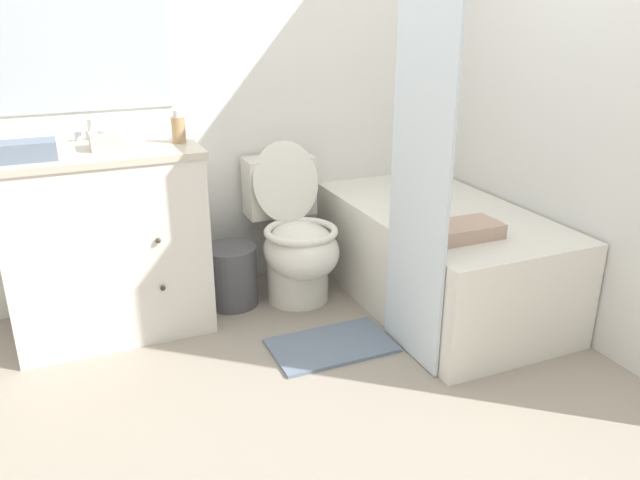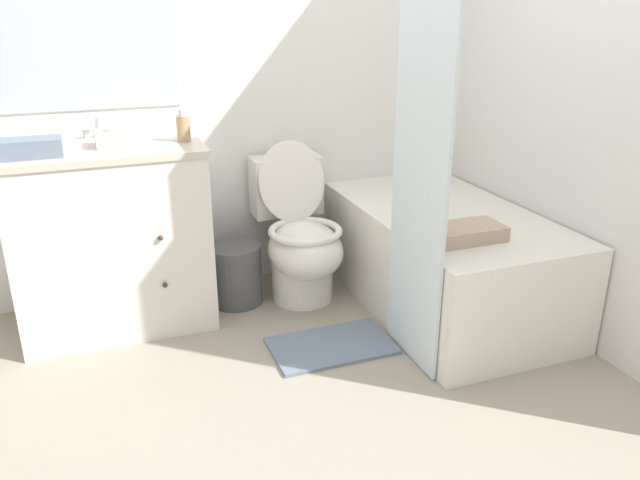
% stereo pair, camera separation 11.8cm
% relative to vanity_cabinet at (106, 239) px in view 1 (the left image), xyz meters
% --- Properties ---
extents(ground_plane, '(14.00, 14.00, 0.00)m').
position_rel_vanity_cabinet_xyz_m(ground_plane, '(0.77, -1.33, -0.45)').
color(ground_plane, gray).
extents(wall_back, '(8.00, 0.06, 2.50)m').
position_rel_vanity_cabinet_xyz_m(wall_back, '(0.76, 0.30, 0.80)').
color(wall_back, silver).
rests_on(wall_back, ground_plane).
extents(wall_right, '(0.05, 2.61, 2.50)m').
position_rel_vanity_cabinet_xyz_m(wall_right, '(2.01, -0.53, 0.80)').
color(wall_right, silver).
rests_on(wall_right, ground_plane).
extents(vanity_cabinet, '(0.89, 0.59, 0.89)m').
position_rel_vanity_cabinet_xyz_m(vanity_cabinet, '(0.00, 0.00, 0.00)').
color(vanity_cabinet, silver).
rests_on(vanity_cabinet, ground_plane).
extents(sink_faucet, '(0.14, 0.12, 0.12)m').
position_rel_vanity_cabinet_xyz_m(sink_faucet, '(-0.00, 0.18, 0.47)').
color(sink_faucet, silver).
rests_on(sink_faucet, vanity_cabinet).
extents(toilet, '(0.38, 0.63, 0.82)m').
position_rel_vanity_cabinet_xyz_m(toilet, '(0.93, -0.06, -0.13)').
color(toilet, silver).
rests_on(toilet, ground_plane).
extents(bathtub, '(0.78, 1.39, 0.52)m').
position_rel_vanity_cabinet_xyz_m(bathtub, '(1.59, -0.42, -0.19)').
color(bathtub, silver).
rests_on(bathtub, ground_plane).
extents(shower_curtain, '(0.02, 0.44, 1.86)m').
position_rel_vanity_cabinet_xyz_m(shower_curtain, '(1.19, -0.82, 0.48)').
color(shower_curtain, silver).
rests_on(shower_curtain, ground_plane).
extents(wastebasket, '(0.27, 0.27, 0.32)m').
position_rel_vanity_cabinet_xyz_m(wastebasket, '(0.59, -0.01, -0.29)').
color(wastebasket, '#4C4C51').
rests_on(wastebasket, ground_plane).
extents(tissue_box, '(0.13, 0.14, 0.10)m').
position_rel_vanity_cabinet_xyz_m(tissue_box, '(0.05, -0.05, 0.47)').
color(tissue_box, beige).
rests_on(tissue_box, vanity_cabinet).
extents(soap_dispenser, '(0.06, 0.06, 0.15)m').
position_rel_vanity_cabinet_xyz_m(soap_dispenser, '(0.37, -0.05, 0.50)').
color(soap_dispenser, tan).
rests_on(soap_dispenser, vanity_cabinet).
extents(hand_towel_folded, '(0.25, 0.14, 0.08)m').
position_rel_vanity_cabinet_xyz_m(hand_towel_folded, '(-0.28, -0.13, 0.47)').
color(hand_towel_folded, slate).
rests_on(hand_towel_folded, vanity_cabinet).
extents(bath_towel_folded, '(0.34, 0.19, 0.07)m').
position_rel_vanity_cabinet_xyz_m(bath_towel_folded, '(1.44, -0.79, 0.10)').
color(bath_towel_folded, tan).
rests_on(bath_towel_folded, bathtub).
extents(bath_mat, '(0.56, 0.34, 0.02)m').
position_rel_vanity_cabinet_xyz_m(bath_mat, '(0.88, -0.63, -0.44)').
color(bath_mat, slate).
rests_on(bath_mat, ground_plane).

